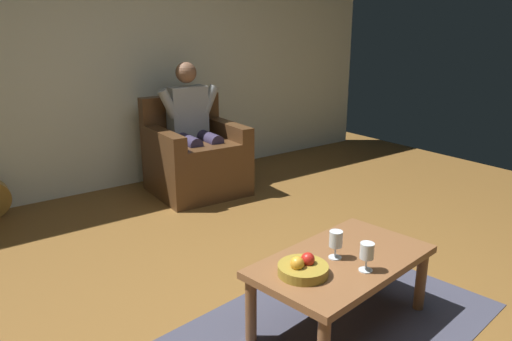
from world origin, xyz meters
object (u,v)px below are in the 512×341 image
wine_glass_far (336,241)px  fruit_bowl (303,268)px  armchair (195,159)px  coffee_table (342,268)px  wine_glass_near (367,253)px  person_seated (193,124)px

wine_glass_far → fruit_bowl: (0.25, 0.03, -0.07)m
armchair → wine_glass_far: bearing=80.9°
coffee_table → armchair: bearing=-101.5°
coffee_table → wine_glass_far: size_ratio=6.96×
wine_glass_near → wine_glass_far: size_ratio=0.99×
coffee_table → wine_glass_near: bearing=87.0°
person_seated → wine_glass_near: person_seated is taller
person_seated → wine_glass_near: size_ratio=8.15×
person_seated → coffee_table: 2.47m
wine_glass_near → wine_glass_far: bearing=-83.2°
coffee_table → wine_glass_near: (0.01, 0.17, 0.16)m
armchair → wine_glass_near: 2.61m
wine_glass_far → fruit_bowl: bearing=6.6°
wine_glass_far → coffee_table: bearing=143.0°
armchair → person_seated: bearing=-90.0°
armchair → wine_glass_far: (0.52, 2.37, 0.17)m
coffee_table → fruit_bowl: size_ratio=4.21×
person_seated → coffee_table: (0.49, 2.40, -0.32)m
person_seated → fruit_bowl: 2.54m
wine_glass_near → wine_glass_far: wine_glass_far is taller
wine_glass_far → fruit_bowl: size_ratio=0.61×
person_seated → wine_glass_near: 2.62m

